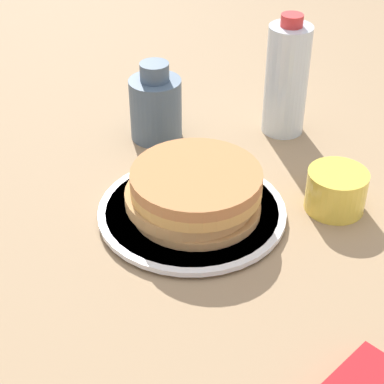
{
  "coord_description": "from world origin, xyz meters",
  "views": [
    {
      "loc": [
        -0.2,
        0.66,
        0.53
      ],
      "look_at": [
        0.01,
        0.0,
        0.04
      ],
      "focal_mm": 60.0,
      "sensor_mm": 36.0,
      "label": 1
    }
  ],
  "objects": [
    {
      "name": "cream_jug",
      "position": [
        0.12,
        -0.19,
        0.05
      ],
      "size": [
        0.08,
        0.08,
        0.13
      ],
      "color": "#4C6075",
      "rests_on": "ground_plane"
    },
    {
      "name": "pancake_stack",
      "position": [
        0.0,
        0.0,
        0.04
      ],
      "size": [
        0.18,
        0.18,
        0.06
      ],
      "color": "tan",
      "rests_on": "plate"
    },
    {
      "name": "juice_glass",
      "position": [
        -0.18,
        -0.08,
        0.03
      ],
      "size": [
        0.08,
        0.08,
        0.06
      ],
      "color": "yellow",
      "rests_on": "ground_plane"
    },
    {
      "name": "plate",
      "position": [
        0.01,
        0.0,
        0.01
      ],
      "size": [
        0.25,
        0.25,
        0.01
      ],
      "color": "white",
      "rests_on": "ground_plane"
    },
    {
      "name": "water_bottle_near",
      "position": [
        -0.07,
        -0.27,
        0.09
      ],
      "size": [
        0.07,
        0.07,
        0.2
      ],
      "color": "silver",
      "rests_on": "ground_plane"
    },
    {
      "name": "ground_plane",
      "position": [
        0.0,
        0.0,
        0.0
      ],
      "size": [
        4.0,
        4.0,
        0.0
      ],
      "primitive_type": "plane",
      "color": "#9E7F5B"
    }
  ]
}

